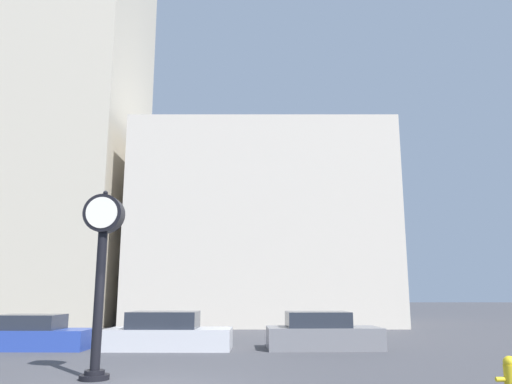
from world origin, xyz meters
TOP-DOWN VIEW (x-y plane):
  - building_tall_tower at (-13.42, 24.00)m, footprint 13.85×12.00m
  - building_storefront_row at (2.94, 24.00)m, footprint 16.63×12.00m
  - street_clock at (-1.32, 1.46)m, footprint 0.96×0.71m
  - car_blue at (-5.63, 7.89)m, footprint 4.05×1.83m
  - car_silver at (-0.71, 7.86)m, footprint 4.54×1.97m
  - car_grey at (4.95, 8.00)m, footprint 4.21×2.05m
  - fire_hydrant_near at (7.60, -0.56)m, footprint 0.62×0.27m

SIDE VIEW (x-z plane):
  - fire_hydrant_near at x=7.60m, z-range 0.01..0.79m
  - car_blue at x=-5.63m, z-range -0.10..1.14m
  - car_grey at x=4.95m, z-range -0.11..1.23m
  - car_silver at x=-0.71m, z-range -0.11..1.24m
  - street_clock at x=-1.32m, z-range 0.67..5.25m
  - building_storefront_row at x=2.94m, z-range 0.00..12.76m
  - building_tall_tower at x=-13.42m, z-range 0.00..38.95m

